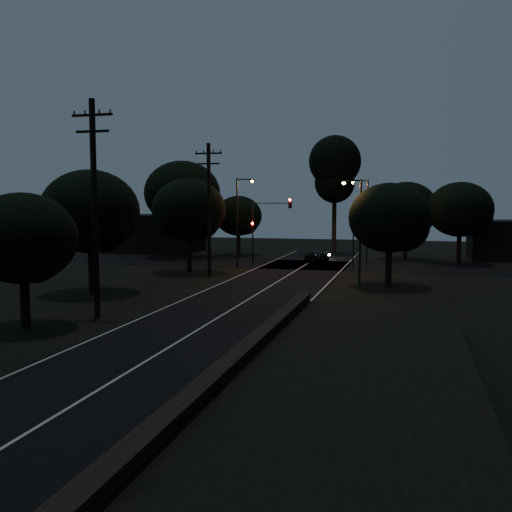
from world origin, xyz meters
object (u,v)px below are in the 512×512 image
Objects in this scene: signal_right at (353,237)px; streetlight_b at (365,216)px; signal_left at (253,235)px; car at (317,256)px; signal_mast at (270,219)px; streetlight_a at (239,216)px; streetlight_c at (358,224)px; tall_pine at (335,169)px; utility_pole_far at (209,207)px; utility_pole_mid at (94,205)px.

streetlight_b is at bearing 80.00° from signal_right.
car is (5.19, 5.16, -2.24)m from signal_left.
streetlight_a is (-2.39, -1.99, 0.30)m from signal_mast.
streetlight_c is at bearing 125.00° from car.
tall_pine is 16.90m from signal_right.
signal_left is at bearing 60.78° from car.
streetlight_b is (8.22, 4.01, 0.30)m from signal_mast.
utility_pole_far is 12.05m from streetlight_c.
utility_pole_far is 1.68× the size of signal_mast.
streetlight_b reaches higher than signal_mast.
tall_pine reaches higher than signal_right.
signal_mast is 1.79× the size of car.
signal_right is (10.60, 24.99, -2.90)m from utility_pole_mid.
signal_mast reaches higher than car.
utility_pole_far reaches higher than streetlight_a.
streetlight_a is (-6.31, -17.00, -5.07)m from tall_pine.
car is at bearing 50.48° from streetlight_a.
signal_mast is at bearing -104.62° from tall_pine.
streetlight_a is at bearing 88.27° from utility_pole_mid.
streetlight_b is at bearing -177.78° from car.
streetlight_c is (10.43, -9.99, 1.51)m from signal_left.
signal_right is (3.60, -15.01, -6.87)m from tall_pine.
signal_right is at bearing 97.02° from streetlight_c.
utility_pole_mid is 27.30m from signal_right.
signal_mast is at bearing 0.13° from signal_left.
utility_pole_far is 0.78× the size of tall_pine.
tall_pine reaches higher than streetlight_c.
streetlight_c is at bearing -87.86° from streetlight_b.
car is (-0.41, -9.85, -9.11)m from tall_pine.
tall_pine is 1.68× the size of streetlight_b.
utility_pole_far is 2.56× the size of signal_right.
signal_mast is 0.83× the size of streetlight_c.
streetlight_c is at bearing -9.60° from utility_pole_far.
utility_pole_far reaches higher than streetlight_b.
utility_pole_far is (0.00, 17.00, -0.25)m from utility_pole_mid.
tall_pine is at bearing 75.38° from signal_mast.
streetlight_b is 2.29× the size of car.
tall_pine is at bearing 100.93° from streetlight_c.
tall_pine reaches higher than utility_pole_mid.
streetlight_c is (1.23, -9.99, 1.51)m from signal_right.
car is at bearing -92.38° from tall_pine.
signal_right is at bearing 11.34° from streetlight_a.
utility_pole_mid is at bearing 93.60° from car.
car is (3.50, 5.16, -3.74)m from signal_mast.
tall_pine reaches higher than signal_left.
utility_pole_far reaches higher than car.
streetlight_c is 2.14× the size of car.
car is at bearing 166.29° from streetlight_b.
signal_right is at bearing -0.03° from signal_mast.
tall_pine is 1.80× the size of streetlight_c.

